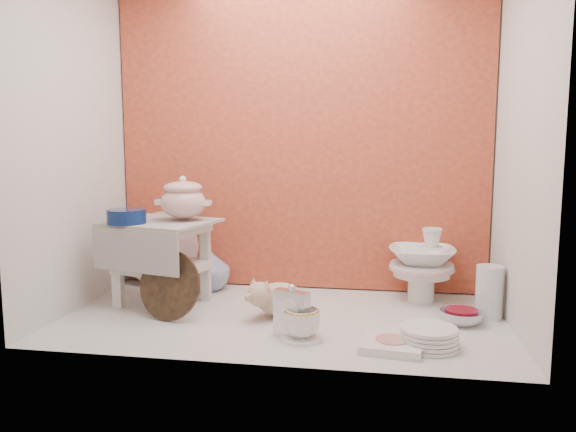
% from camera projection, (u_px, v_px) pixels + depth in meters
% --- Properties ---
extents(ground, '(1.80, 1.80, 0.00)m').
position_uv_depth(ground, '(282.00, 317.00, 2.31)').
color(ground, silver).
rests_on(ground, ground).
extents(niche_shell, '(1.86, 1.03, 1.53)m').
position_uv_depth(niche_shell, '(290.00, 91.00, 2.36)').
color(niche_shell, '#CD5C33').
rests_on(niche_shell, ground).
extents(step_stool, '(0.51, 0.47, 0.37)m').
position_uv_depth(step_stool, '(162.00, 263.00, 2.48)').
color(step_stool, silver).
rests_on(step_stool, ground).
extents(soup_tureen, '(0.29, 0.29, 0.20)m').
position_uv_depth(soup_tureen, '(183.00, 198.00, 2.46)').
color(soup_tureen, white).
rests_on(soup_tureen, step_stool).
extents(cobalt_bowl, '(0.21, 0.21, 0.06)m').
position_uv_depth(cobalt_bowl, '(127.00, 216.00, 2.38)').
color(cobalt_bowl, '#0B1F53').
rests_on(cobalt_bowl, step_stool).
extents(floral_platter, '(0.38, 0.14, 0.37)m').
position_uv_depth(floral_platter, '(162.00, 249.00, 2.81)').
color(floral_platter, white).
rests_on(floral_platter, ground).
extents(blue_white_vase, '(0.26, 0.26, 0.22)m').
position_uv_depth(blue_white_vase, '(208.00, 267.00, 2.73)').
color(blue_white_vase, white).
rests_on(blue_white_vase, ground).
extents(lacquer_tray, '(0.30, 0.16, 0.28)m').
position_uv_depth(lacquer_tray, '(169.00, 286.00, 2.27)').
color(lacquer_tray, black).
rests_on(lacquer_tray, ground).
extents(mantel_clock, '(0.14, 0.10, 0.20)m').
position_uv_depth(mantel_clock, '(292.00, 312.00, 2.06)').
color(mantel_clock, silver).
rests_on(mantel_clock, ground).
extents(plush_pig, '(0.31, 0.25, 0.16)m').
position_uv_depth(plush_pig, '(280.00, 299.00, 2.30)').
color(plush_pig, '#C6A98C').
rests_on(plush_pig, ground).
extents(teacup_saucer, '(0.17, 0.17, 0.01)m').
position_uv_depth(teacup_saucer, '(302.00, 338.00, 2.05)').
color(teacup_saucer, white).
rests_on(teacup_saucer, ground).
extents(gold_rim_teacup, '(0.14, 0.14, 0.10)m').
position_uv_depth(gold_rim_teacup, '(302.00, 323.00, 2.04)').
color(gold_rim_teacup, white).
rests_on(gold_rim_teacup, teacup_saucer).
extents(lattice_dish, '(0.24, 0.24, 0.03)m').
position_uv_depth(lattice_dish, '(392.00, 344.00, 1.97)').
color(lattice_dish, white).
rests_on(lattice_dish, ground).
extents(dinner_plate_stack, '(0.23, 0.23, 0.07)m').
position_uv_depth(dinner_plate_stack, '(429.00, 337.00, 1.97)').
color(dinner_plate_stack, white).
rests_on(dinner_plate_stack, ground).
extents(crystal_bowl, '(0.23, 0.23, 0.05)m').
position_uv_depth(crystal_bowl, '(461.00, 317.00, 2.22)').
color(crystal_bowl, silver).
rests_on(crystal_bowl, ground).
extents(clear_glass_vase, '(0.11, 0.11, 0.22)m').
position_uv_depth(clear_glass_vase, '(489.00, 292.00, 2.29)').
color(clear_glass_vase, silver).
rests_on(clear_glass_vase, ground).
extents(porcelain_tower, '(0.34, 0.34, 0.34)m').
position_uv_depth(porcelain_tower, '(422.00, 265.00, 2.52)').
color(porcelain_tower, white).
rests_on(porcelain_tower, ground).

